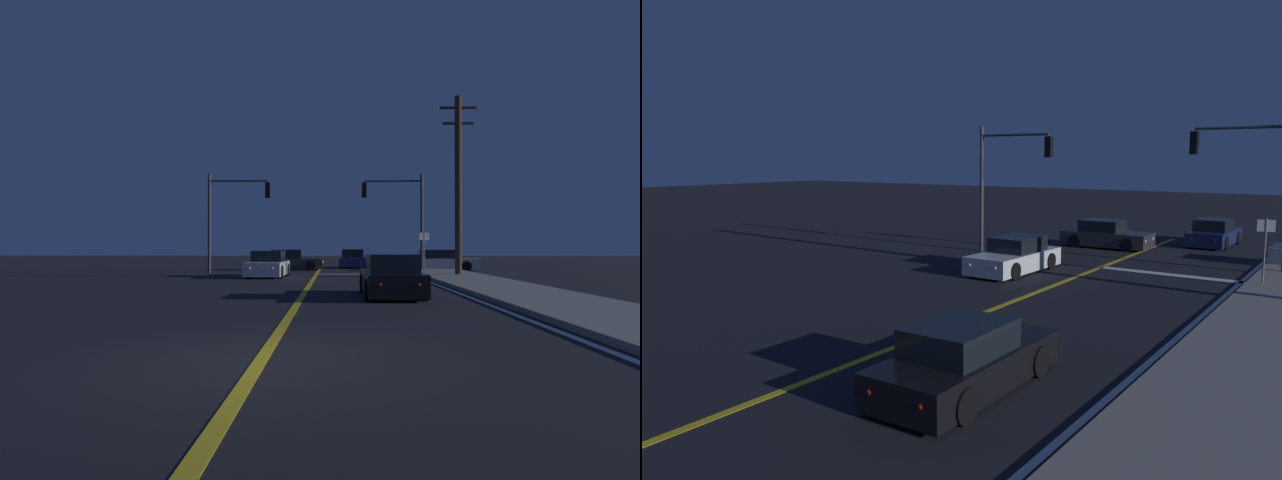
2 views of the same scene
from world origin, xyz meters
TOP-DOWN VIEW (x-y plane):
  - ground_plane at (0.00, 0.00)m, footprint 160.00×160.00m
  - sidewalk_right at (7.06, 12.59)m, footprint 3.20×45.31m
  - lane_line_center at (0.00, 12.59)m, footprint 0.20×42.80m
  - lane_line_edge_right at (5.21, 12.59)m, footprint 0.16×42.80m
  - stop_bar at (2.73, 23.67)m, footprint 5.46×0.50m
  - car_following_oncoming_black at (2.82, 9.90)m, footprint 1.86×4.37m
  - car_lead_oncoming_charcoal at (-1.92, 29.06)m, footprint 4.25×1.93m
  - car_far_approaching_silver at (7.78, 28.37)m, footprint 4.77×2.01m
  - car_distant_tail_white at (-2.40, 20.95)m, footprint 1.98×4.43m
  - car_mid_block_navy at (2.30, 32.72)m, footprint 1.92×4.25m
  - traffic_signal_near_right at (4.98, 25.97)m, footprint 3.69×0.28m
  - traffic_signal_far_left at (-4.98, 24.57)m, footprint 3.63×0.28m
  - utility_pole_right at (7.36, 21.06)m, footprint 1.86×0.35m
  - street_sign_corner at (5.96, 23.17)m, footprint 0.56×0.14m

SIDE VIEW (x-z plane):
  - ground_plane at x=0.00m, z-range 0.00..0.00m
  - lane_line_center at x=0.00m, z-range 0.00..0.01m
  - lane_line_edge_right at x=5.21m, z-range 0.00..0.01m
  - stop_bar at x=2.73m, z-range 0.00..0.01m
  - sidewalk_right at x=7.06m, z-range 0.00..0.15m
  - car_mid_block_navy at x=2.30m, z-range -0.09..1.25m
  - car_following_oncoming_black at x=2.82m, z-range -0.09..1.25m
  - car_lead_oncoming_charcoal at x=-1.92m, z-range -0.09..1.25m
  - car_distant_tail_white at x=-2.40m, z-range -0.09..1.25m
  - car_far_approaching_silver at x=7.78m, z-range -0.09..1.25m
  - street_sign_corner at x=5.96m, z-range 0.41..2.77m
  - traffic_signal_far_left at x=-4.98m, z-range 0.95..6.71m
  - traffic_signal_near_right at x=4.98m, z-range 0.97..6.86m
  - utility_pole_right at x=7.36m, z-range 0.15..9.43m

